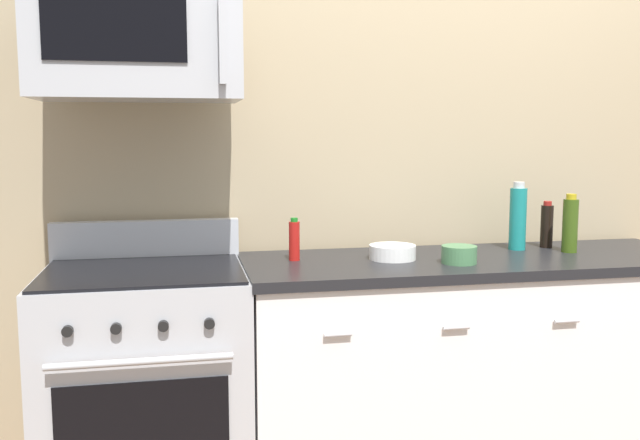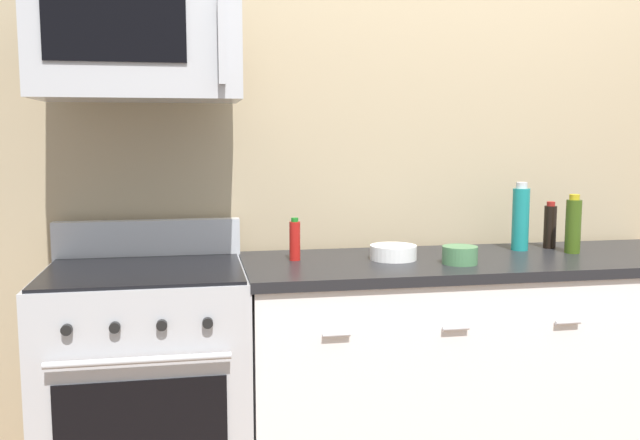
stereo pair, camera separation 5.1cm
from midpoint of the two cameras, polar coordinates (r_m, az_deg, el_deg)
back_wall at (r=3.27m, az=10.76°, el=5.65°), size 5.03×0.10×2.70m
counter_unit at (r=3.04m, az=13.21°, el=-11.58°), size 1.94×0.66×0.92m
range_oven at (r=2.81m, az=-13.51°, el=-12.98°), size 0.76×0.69×1.07m
microwave at (r=2.71m, az=-14.26°, el=13.77°), size 0.74×0.44×0.40m
bottle_soy_sauce_dark at (r=3.25m, az=18.86°, el=-0.48°), size 0.05×0.05×0.21m
bottle_sparkling_teal at (r=3.14m, az=16.65°, el=0.15°), size 0.07×0.07×0.30m
bottle_olive_oil at (r=3.14m, az=20.59°, el=-0.41°), size 0.06×0.06×0.25m
bottle_hot_sauce_red at (r=2.78m, az=-1.56°, el=-1.67°), size 0.04×0.04×0.17m
bowl_white_ceramic at (r=2.82m, az=6.58°, el=-2.62°), size 0.19×0.19×0.06m
bowl_green_glaze at (r=2.77m, az=11.98°, el=-2.81°), size 0.14×0.14×0.07m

